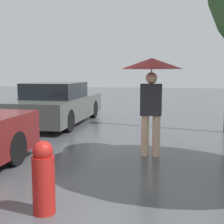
{
  "coord_description": "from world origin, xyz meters",
  "views": [
    {
      "loc": [
        0.09,
        -1.61,
        1.57
      ],
      "look_at": [
        -1.03,
        4.14,
        0.82
      ],
      "focal_mm": 50.0,
      "sensor_mm": 36.0,
      "label": 1
    }
  ],
  "objects": [
    {
      "name": "pedestrian",
      "position": [
        -0.29,
        4.14,
        1.49
      ],
      "size": [
        1.13,
        1.13,
        1.82
      ],
      "color": "beige",
      "rests_on": "ground_plane"
    },
    {
      "name": "parked_car_farthest",
      "position": [
        -3.35,
        7.39,
        0.59
      ],
      "size": [
        1.71,
        4.28,
        1.26
      ],
      "color": "#4C514C",
      "rests_on": "ground_plane"
    },
    {
      "name": "fire_hydrant",
      "position": [
        -1.29,
        1.51,
        0.41
      ],
      "size": [
        0.25,
        0.25,
        0.83
      ],
      "color": "#B21E19",
      "rests_on": "ground_plane"
    }
  ]
}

